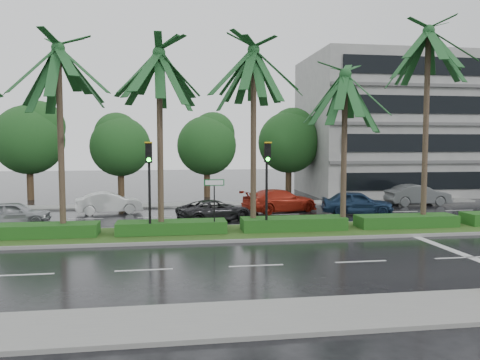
{
  "coord_description": "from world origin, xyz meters",
  "views": [
    {
      "loc": [
        -3.06,
        -21.38,
        4.39
      ],
      "look_at": [
        0.38,
        1.5,
        2.63
      ],
      "focal_mm": 35.0,
      "sensor_mm": 36.0,
      "label": 1
    }
  ],
  "objects": [
    {
      "name": "ground",
      "position": [
        0.0,
        0.0,
        0.0
      ],
      "size": [
        120.0,
        120.0,
        0.0
      ],
      "primitive_type": "plane",
      "color": "black",
      "rests_on": "ground"
    },
    {
      "name": "near_sidewalk",
      "position": [
        0.0,
        -10.2,
        0.06
      ],
      "size": [
        40.0,
        2.4,
        0.12
      ],
      "primitive_type": "cube",
      "color": "gray",
      "rests_on": "ground"
    },
    {
      "name": "far_sidewalk",
      "position": [
        0.0,
        12.0,
        0.06
      ],
      "size": [
        40.0,
        2.0,
        0.12
      ],
      "primitive_type": "cube",
      "color": "gray",
      "rests_on": "ground"
    },
    {
      "name": "median",
      "position": [
        0.0,
        1.0,
        0.08
      ],
      "size": [
        36.0,
        4.0,
        0.15
      ],
      "color": "gray",
      "rests_on": "ground"
    },
    {
      "name": "hedge",
      "position": [
        0.0,
        1.0,
        0.45
      ],
      "size": [
        35.2,
        1.4,
        0.6
      ],
      "color": "#144718",
      "rests_on": "median"
    },
    {
      "name": "lane_markings",
      "position": [
        3.04,
        -0.43,
        0.01
      ],
      "size": [
        34.0,
        13.06,
        0.01
      ],
      "color": "silver",
      "rests_on": "ground"
    },
    {
      "name": "palm_row",
      "position": [
        -1.25,
        1.02,
        8.11
      ],
      "size": [
        26.3,
        4.2,
        10.8
      ],
      "color": "#3E2F24",
      "rests_on": "median"
    },
    {
      "name": "signal_median_left",
      "position": [
        -4.0,
        0.3,
        3.0
      ],
      "size": [
        0.34,
        0.42,
        4.36
      ],
      "color": "black",
      "rests_on": "median"
    },
    {
      "name": "signal_median_right",
      "position": [
        1.5,
        0.3,
        3.0
      ],
      "size": [
        0.34,
        0.42,
        4.36
      ],
      "color": "black",
      "rests_on": "median"
    },
    {
      "name": "street_sign",
      "position": [
        -1.0,
        0.48,
        2.12
      ],
      "size": [
        0.95,
        0.09,
        2.6
      ],
      "color": "black",
      "rests_on": "median"
    },
    {
      "name": "bg_trees",
      "position": [
        -1.16,
        17.59,
        4.69
      ],
      "size": [
        32.98,
        5.43,
        7.84
      ],
      "color": "#3C261B",
      "rests_on": "ground"
    },
    {
      "name": "building",
      "position": [
        17.0,
        18.0,
        6.0
      ],
      "size": [
        16.0,
        10.0,
        12.0
      ],
      "primitive_type": "cube",
      "color": "gray",
      "rests_on": "ground"
    },
    {
      "name": "car_silver",
      "position": [
        -11.5,
        5.44,
        0.65
      ],
      "size": [
        1.86,
        3.92,
        1.29
      ],
      "primitive_type": "imported",
      "rotation": [
        0.0,
        0.0,
        1.66
      ],
      "color": "#AAADB2",
      "rests_on": "ground"
    },
    {
      "name": "car_white",
      "position": [
        -6.9,
        9.05,
        0.68
      ],
      "size": [
        2.2,
        4.31,
        1.35
      ],
      "primitive_type": "imported",
      "rotation": [
        0.0,
        0.0,
        1.77
      ],
      "color": "silver",
      "rests_on": "ground"
    },
    {
      "name": "car_darkgrey",
      "position": [
        -0.5,
        5.13,
        0.61
      ],
      "size": [
        3.48,
        4.83,
        1.22
      ],
      "primitive_type": "imported",
      "rotation": [
        0.0,
        0.0,
        1.94
      ],
      "color": "#242427",
      "rests_on": "ground"
    },
    {
      "name": "car_red",
      "position": [
        4.0,
        8.09,
        0.74
      ],
      "size": [
        3.67,
        5.51,
        1.48
      ],
      "primitive_type": "imported",
      "rotation": [
        0.0,
        0.0,
        1.91
      ],
      "color": "#A52112",
      "rests_on": "ground"
    },
    {
      "name": "car_blue",
      "position": [
        8.5,
        6.25,
        0.75
      ],
      "size": [
        2.62,
        4.65,
        1.49
      ],
      "primitive_type": "imported",
      "rotation": [
        0.0,
        0.0,
        1.36
      ],
      "color": "navy",
      "rests_on": "ground"
    },
    {
      "name": "car_grey",
      "position": [
        14.65,
        9.89,
        0.75
      ],
      "size": [
        1.64,
        4.56,
        1.5
      ],
      "primitive_type": "imported",
      "rotation": [
        0.0,
        0.0,
        1.56
      ],
      "color": "#4C4F51",
      "rests_on": "ground"
    }
  ]
}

